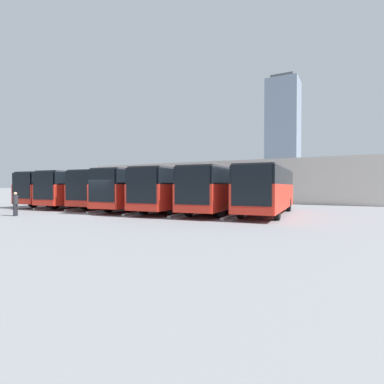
{
  "coord_description": "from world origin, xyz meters",
  "views": [
    {
      "loc": [
        -15.79,
        15.83,
        2.07
      ],
      "look_at": [
        -4.42,
        -5.62,
        1.58
      ],
      "focal_mm": 28.0,
      "sensor_mm": 36.0,
      "label": 1
    }
  ],
  "objects": [
    {
      "name": "bus_1",
      "position": [
        -7.0,
        -5.46,
        1.87
      ],
      "size": [
        3.44,
        11.44,
        3.37
      ],
      "rotation": [
        0.0,
        0.0,
        0.08
      ],
      "color": "red",
      "rests_on": "ground_plane"
    },
    {
      "name": "bus_2",
      "position": [
        -3.5,
        -5.13,
        1.87
      ],
      "size": [
        3.44,
        11.44,
        3.37
      ],
      "rotation": [
        0.0,
        0.0,
        0.08
      ],
      "color": "red",
      "rests_on": "ground_plane"
    },
    {
      "name": "curb_divider_1",
      "position": [
        -5.25,
        -3.8,
        0.07
      ],
      "size": [
        0.78,
        6.88,
        0.15
      ],
      "primitive_type": "cube",
      "rotation": [
        0.0,
        0.0,
        0.08
      ],
      "color": "#9E9E99",
      "rests_on": "ground_plane"
    },
    {
      "name": "bus_4",
      "position": [
        3.5,
        -6.1,
        1.87
      ],
      "size": [
        3.44,
        11.44,
        3.37
      ],
      "rotation": [
        0.0,
        0.0,
        0.08
      ],
      "color": "red",
      "rests_on": "ground_plane"
    },
    {
      "name": "station_building",
      "position": [
        0.0,
        -24.06,
        2.67
      ],
      "size": [
        39.93,
        12.08,
        5.26
      ],
      "color": "beige",
      "rests_on": "ground_plane"
    },
    {
      "name": "bus_0",
      "position": [
        -10.5,
        -5.87,
        1.87
      ],
      "size": [
        3.44,
        11.44,
        3.37
      ],
      "rotation": [
        0.0,
        0.0,
        0.08
      ],
      "color": "red",
      "rests_on": "ground_plane"
    },
    {
      "name": "bus_5",
      "position": [
        7.0,
        -5.72,
        1.87
      ],
      "size": [
        3.44,
        11.44,
        3.37
      ],
      "rotation": [
        0.0,
        0.0,
        0.08
      ],
      "color": "red",
      "rests_on": "ground_plane"
    },
    {
      "name": "office_tower",
      "position": [
        22.25,
        -179.55,
        34.99
      ],
      "size": [
        19.23,
        19.23,
        71.18
      ],
      "color": "#7F8EA3",
      "rests_on": "ground_plane"
    },
    {
      "name": "curb_divider_0",
      "position": [
        -8.75,
        -4.2,
        0.07
      ],
      "size": [
        0.78,
        6.88,
        0.15
      ],
      "primitive_type": "cube",
      "rotation": [
        0.0,
        0.0,
        0.08
      ],
      "color": "#9E9E99",
      "rests_on": "ground_plane"
    },
    {
      "name": "pedestrian",
      "position": [
        4.65,
        3.32,
        0.89
      ],
      "size": [
        0.5,
        0.5,
        1.65
      ],
      "rotation": [
        0.0,
        0.0,
        2.07
      ],
      "color": "black",
      "rests_on": "ground_plane"
    },
    {
      "name": "ground_plane",
      "position": [
        0.0,
        0.0,
        0.0
      ],
      "size": [
        600.0,
        600.0,
        0.0
      ],
      "primitive_type": "plane",
      "color": "gray"
    },
    {
      "name": "bus_6",
      "position": [
        10.5,
        -6.09,
        1.87
      ],
      "size": [
        3.44,
        11.44,
        3.37
      ],
      "rotation": [
        0.0,
        0.0,
        0.08
      ],
      "color": "red",
      "rests_on": "ground_plane"
    },
    {
      "name": "curb_divider_3",
      "position": [
        1.75,
        -3.53,
        0.07
      ],
      "size": [
        0.78,
        6.88,
        0.15
      ],
      "primitive_type": "cube",
      "rotation": [
        0.0,
        0.0,
        0.08
      ],
      "color": "#9E9E99",
      "rests_on": "ground_plane"
    },
    {
      "name": "bus_3",
      "position": [
        -0.0,
        -5.19,
        1.87
      ],
      "size": [
        3.44,
        11.44,
        3.37
      ],
      "rotation": [
        0.0,
        0.0,
        0.08
      ],
      "color": "red",
      "rests_on": "ground_plane"
    },
    {
      "name": "curb_divider_5",
      "position": [
        8.75,
        -4.05,
        0.07
      ],
      "size": [
        0.78,
        6.88,
        0.15
      ],
      "primitive_type": "cube",
      "rotation": [
        0.0,
        0.0,
        0.08
      ],
      "color": "#9E9E99",
      "rests_on": "ground_plane"
    },
    {
      "name": "curb_divider_2",
      "position": [
        -1.75,
        -3.46,
        0.07
      ],
      "size": [
        0.78,
        6.88,
        0.15
      ],
      "primitive_type": "cube",
      "rotation": [
        0.0,
        0.0,
        0.08
      ],
      "color": "#9E9E99",
      "rests_on": "ground_plane"
    },
    {
      "name": "curb_divider_4",
      "position": [
        5.25,
        -4.43,
        0.07
      ],
      "size": [
        0.78,
        6.88,
        0.15
      ],
      "primitive_type": "cube",
      "rotation": [
        0.0,
        0.0,
        0.08
      ],
      "color": "#9E9E99",
      "rests_on": "ground_plane"
    }
  ]
}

